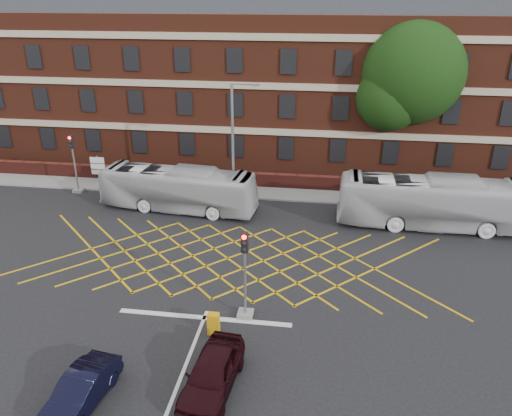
# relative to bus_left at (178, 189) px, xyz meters

# --- Properties ---
(ground) EXTENTS (120.00, 120.00, 0.00)m
(ground) POSITION_rel_bus_left_xyz_m (4.54, -8.16, -1.47)
(ground) COLOR black
(ground) RESTS_ON ground
(victorian_building) EXTENTS (51.00, 12.17, 20.40)m
(victorian_building) POSITION_rel_bus_left_xyz_m (4.79, 13.83, 6.37)
(victorian_building) COLOR #592517
(victorian_building) RESTS_ON ground
(boundary_wall) EXTENTS (56.00, 0.50, 1.10)m
(boundary_wall) POSITION_rel_bus_left_xyz_m (4.54, 4.84, -0.92)
(boundary_wall) COLOR #501A15
(boundary_wall) RESTS_ON ground
(far_pavement) EXTENTS (60.00, 3.00, 0.12)m
(far_pavement) POSITION_rel_bus_left_xyz_m (4.54, 3.84, -1.41)
(far_pavement) COLOR slate
(far_pavement) RESTS_ON ground
(box_junction_hatching) EXTENTS (8.22, 8.22, 0.02)m
(box_junction_hatching) POSITION_rel_bus_left_xyz_m (4.54, -6.16, -1.46)
(box_junction_hatching) COLOR #CC990C
(box_junction_hatching) RESTS_ON ground
(stop_line) EXTENTS (8.00, 0.30, 0.02)m
(stop_line) POSITION_rel_bus_left_xyz_m (4.54, -11.66, -1.46)
(stop_line) COLOR silver
(stop_line) RESTS_ON ground
(bus_left) EXTENTS (10.73, 3.57, 2.93)m
(bus_left) POSITION_rel_bus_left_xyz_m (0.00, 0.00, 0.00)
(bus_left) COLOR #BBBBBF
(bus_left) RESTS_ON ground
(bus_right) EXTENTS (11.64, 2.89, 3.23)m
(bus_right) POSITION_rel_bus_left_xyz_m (16.34, -0.31, 0.15)
(bus_right) COLOR silver
(bus_right) RESTS_ON ground
(car_navy) EXTENTS (1.77, 3.87, 1.23)m
(car_navy) POSITION_rel_bus_left_xyz_m (1.40, -17.30, -0.85)
(car_navy) COLOR black
(car_navy) RESTS_ON ground
(car_maroon) EXTENTS (2.09, 4.35, 1.43)m
(car_maroon) POSITION_rel_bus_left_xyz_m (5.88, -15.84, -0.75)
(car_maroon) COLOR black
(car_maroon) RESTS_ON ground
(deciduous_tree) EXTENTS (7.73, 7.55, 11.87)m
(deciduous_tree) POSITION_rel_bus_left_xyz_m (15.48, 8.57, 6.09)
(deciduous_tree) COLOR black
(deciduous_tree) RESTS_ON ground
(traffic_light_near) EXTENTS (0.70, 0.70, 4.27)m
(traffic_light_near) POSITION_rel_bus_left_xyz_m (6.37, -11.25, 0.30)
(traffic_light_near) COLOR slate
(traffic_light_near) RESTS_ON ground
(traffic_light_far) EXTENTS (0.70, 0.70, 4.27)m
(traffic_light_far) POSITION_rel_bus_left_xyz_m (-8.23, 1.99, 0.30)
(traffic_light_far) COLOR slate
(traffic_light_far) RESTS_ON ground
(street_lamp) EXTENTS (2.25, 1.00, 8.36)m
(street_lamp) POSITION_rel_bus_left_xyz_m (3.63, 1.13, 1.36)
(street_lamp) COLOR slate
(street_lamp) RESTS_ON ground
(direction_signs) EXTENTS (1.10, 0.16, 2.20)m
(direction_signs) POSITION_rel_bus_left_xyz_m (-7.36, 3.77, -0.09)
(direction_signs) COLOR gray
(direction_signs) RESTS_ON ground
(utility_cabinet) EXTENTS (0.50, 0.36, 1.01)m
(utility_cabinet) POSITION_rel_bus_left_xyz_m (5.21, -12.68, -0.96)
(utility_cabinet) COLOR orange
(utility_cabinet) RESTS_ON ground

